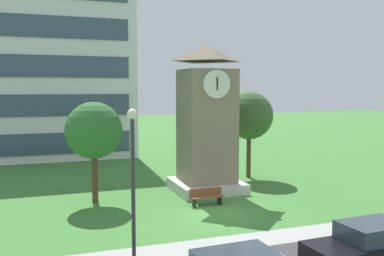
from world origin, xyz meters
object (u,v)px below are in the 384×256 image
Objects in this scene: park_bench at (206,197)px; tree_near_tower at (94,131)px; parked_car_black at (369,247)px; tree_by_building at (249,116)px; street_lamp at (133,169)px; clock_tower at (207,128)px.

tree_near_tower is at bearing 154.97° from park_bench.
parked_car_black reaches higher than park_bench.
parked_car_black is (-3.31, -15.33, -3.44)m from tree_by_building.
street_lamp is 9.06m from tree_near_tower.
clock_tower is 4.81× the size of park_bench.
tree_by_building is 1.34× the size of parked_car_black.
street_lamp is 1.00× the size of tree_near_tower.
park_bench is 0.33× the size of street_lamp.
clock_tower is 1.59× the size of street_lamp.
street_lamp reaches higher than park_bench.
parked_car_black is (0.88, -12.67, -2.97)m from clock_tower.
parked_car_black is at bearing -58.08° from tree_near_tower.
clock_tower is 4.71m from park_bench.
tree_near_tower reaches higher than park_bench.
clock_tower reaches higher than street_lamp.
park_bench is 8.86m from street_lamp.
park_bench is 0.41× the size of parked_car_black.
clock_tower reaches higher than park_bench.
tree_by_building is (10.65, 12.21, 0.87)m from street_lamp.
parked_car_black is at bearing -86.02° from clock_tower.
tree_by_building is at bearing 16.20° from tree_near_tower.
tree_by_building reaches higher than tree_near_tower.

